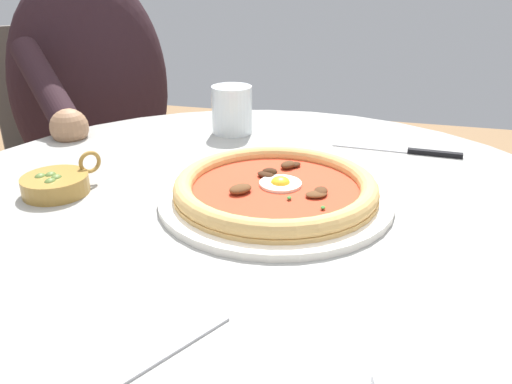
{
  "coord_description": "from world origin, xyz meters",
  "views": [
    {
      "loc": [
        0.6,
        0.17,
        1.01
      ],
      "look_at": [
        0.0,
        0.01,
        0.73
      ],
      "focal_mm": 35.81,
      "sensor_mm": 36.0,
      "label": 1
    }
  ],
  "objects": [
    {
      "name": "fork_utensil",
      "position": [
        0.32,
        0.0,
        0.72
      ],
      "size": [
        0.16,
        0.09,
        0.0
      ],
      "color": "#BCBCC1",
      "rests_on": "dining_table"
    },
    {
      "name": "dining_table",
      "position": [
        0.0,
        0.0,
        0.55
      ],
      "size": [
        0.97,
        0.97,
        0.71
      ],
      "color": "#999993",
      "rests_on": "ground"
    },
    {
      "name": "cafe_chair_diner",
      "position": [
        -0.59,
        -0.65,
        0.53
      ],
      "size": [
        0.62,
        0.62,
        0.86
      ],
      "color": "#504A45",
      "rests_on": "ground"
    },
    {
      "name": "diner_person",
      "position": [
        -0.49,
        -0.54,
        0.53
      ],
      "size": [
        0.57,
        0.44,
        1.18
      ],
      "color": "#282833",
      "rests_on": "ground"
    },
    {
      "name": "olive_pan",
      "position": [
        0.04,
        -0.27,
        0.73
      ],
      "size": [
        0.11,
        0.09,
        0.05
      ],
      "color": "olive",
      "rests_on": "dining_table"
    },
    {
      "name": "steak_knife",
      "position": [
        -0.26,
        0.22,
        0.72
      ],
      "size": [
        0.02,
        0.22,
        0.01
      ],
      "color": "silver",
      "rests_on": "dining_table"
    },
    {
      "name": "pizza_on_plate",
      "position": [
        -0.01,
        0.03,
        0.73
      ],
      "size": [
        0.32,
        0.32,
        0.04
      ],
      "color": "white",
      "rests_on": "dining_table"
    },
    {
      "name": "water_glass",
      "position": [
        -0.3,
        -0.12,
        0.75
      ],
      "size": [
        0.08,
        0.08,
        0.09
      ],
      "color": "silver",
      "rests_on": "dining_table"
    }
  ]
}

